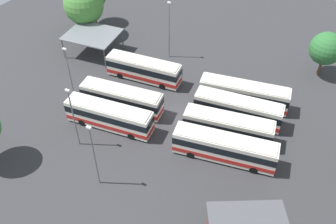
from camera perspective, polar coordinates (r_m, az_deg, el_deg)
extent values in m
plane|color=#333335|center=(52.06, 1.56, -0.34)|extent=(95.11, 95.11, 0.00)
cube|color=silver|center=(53.55, 11.51, 2.72)|extent=(12.64, 5.03, 3.11)
cube|color=beige|center=(52.56, 11.74, 4.09)|extent=(12.12, 4.73, 0.14)
cube|color=black|center=(53.25, 11.58, 3.13)|extent=(12.71, 5.08, 1.00)
cube|color=red|center=(54.10, 11.38, 2.01)|extent=(12.71, 5.08, 0.62)
cube|color=black|center=(53.81, 5.10, 4.55)|extent=(0.49, 2.04, 1.14)
cylinder|color=black|center=(53.82, 7.11, 1.69)|extent=(1.04, 0.50, 1.00)
cylinder|color=black|center=(55.60, 7.64, 3.17)|extent=(1.04, 0.50, 1.00)
cylinder|color=black|center=(53.49, 15.14, 0.00)|extent=(1.04, 0.50, 1.00)
cylinder|color=black|center=(55.28, 15.41, 1.54)|extent=(1.04, 0.50, 1.00)
cube|color=silver|center=(50.90, 10.63, 0.41)|extent=(11.93, 4.34, 3.11)
cube|color=beige|center=(49.85, 10.86, 1.81)|extent=(11.44, 4.07, 0.14)
cube|color=black|center=(50.57, 10.70, 0.83)|extent=(12.00, 4.39, 1.00)
cube|color=red|center=(51.47, 10.51, -0.31)|extent=(12.00, 4.39, 0.62)
cube|color=black|center=(51.35, 4.37, 2.46)|extent=(0.39, 2.06, 1.14)
cylinder|color=black|center=(51.38, 6.24, -0.57)|extent=(1.03, 0.45, 1.00)
cylinder|color=black|center=(53.09, 6.94, 1.03)|extent=(1.03, 0.45, 1.00)
cylinder|color=black|center=(50.75, 14.11, -2.52)|extent=(1.03, 0.45, 1.00)
cylinder|color=black|center=(52.48, 14.55, -0.84)|extent=(1.03, 0.45, 1.00)
cube|color=silver|center=(48.16, 9.16, -2.28)|extent=(11.61, 4.81, 3.11)
cube|color=beige|center=(47.05, 9.37, -0.87)|extent=(11.13, 4.51, 0.14)
cube|color=black|center=(47.82, 9.23, -1.85)|extent=(11.68, 4.85, 1.00)
cube|color=red|center=(48.77, 9.05, -3.01)|extent=(11.68, 4.85, 0.62)
cube|color=black|center=(48.46, 2.67, -0.35)|extent=(0.49, 2.05, 1.14)
cylinder|color=black|center=(48.65, 4.68, -3.46)|extent=(1.04, 0.50, 1.00)
cylinder|color=black|center=(50.28, 5.34, -1.65)|extent=(1.04, 0.50, 1.00)
cylinder|color=black|center=(48.19, 12.82, -5.23)|extent=(1.04, 0.50, 1.00)
cylinder|color=black|center=(49.83, 13.20, -3.34)|extent=(1.04, 0.50, 1.00)
cube|color=silver|center=(45.58, 8.65, -5.43)|extent=(12.69, 5.03, 3.11)
cube|color=beige|center=(44.41, 8.86, -4.02)|extent=(12.16, 4.72, 0.14)
cube|color=black|center=(45.22, 8.71, -5.01)|extent=(12.76, 5.07, 1.00)
cube|color=red|center=(46.22, 8.54, -6.16)|extent=(12.76, 5.07, 0.62)
cube|color=black|center=(45.97, 1.13, -3.22)|extent=(0.48, 2.05, 1.14)
cylinder|color=black|center=(46.22, 3.50, -6.54)|extent=(1.04, 0.50, 1.00)
cylinder|color=black|center=(47.75, 4.24, -4.53)|extent=(1.04, 0.50, 1.00)
cylinder|color=black|center=(45.74, 12.95, -8.63)|extent=(1.04, 0.50, 1.00)
cylinder|color=black|center=(47.29, 13.35, -6.52)|extent=(1.04, 0.50, 1.00)
cube|color=silver|center=(57.26, -3.73, 6.51)|extent=(11.73, 4.06, 3.11)
cube|color=beige|center=(56.33, -3.80, 7.85)|extent=(11.25, 3.80, 0.14)
cube|color=black|center=(56.97, -3.75, 6.91)|extent=(11.79, 4.11, 1.00)
cube|color=red|center=(57.77, -3.69, 5.81)|extent=(11.79, 4.11, 0.62)
cube|color=black|center=(59.27, -8.86, 8.13)|extent=(0.34, 2.07, 1.14)
cylinder|color=black|center=(58.62, -7.33, 5.54)|extent=(1.03, 0.43, 1.00)
cylinder|color=black|center=(60.25, -6.30, 6.78)|extent=(1.03, 0.43, 1.00)
cylinder|color=black|center=(56.03, -0.86, 3.95)|extent=(1.03, 0.43, 1.00)
cylinder|color=black|center=(57.73, 0.04, 5.28)|extent=(1.03, 0.43, 1.00)
cube|color=silver|center=(52.10, -7.10, 2.05)|extent=(11.82, 4.40, 3.11)
cube|color=beige|center=(51.08, -7.25, 3.44)|extent=(11.33, 4.13, 0.14)
cube|color=black|center=(51.78, -7.15, 2.47)|extent=(11.88, 4.45, 1.00)
cube|color=red|center=(52.66, -7.02, 1.32)|extent=(11.88, 4.45, 0.62)
cube|color=black|center=(54.20, -12.68, 3.87)|extent=(0.40, 2.06, 1.14)
cylinder|color=black|center=(53.68, -10.96, 1.03)|extent=(1.04, 0.46, 1.00)
cylinder|color=black|center=(55.17, -9.81, 2.52)|extent=(1.04, 0.46, 1.00)
cylinder|color=black|center=(50.97, -3.92, -0.80)|extent=(1.04, 0.46, 1.00)
cylinder|color=black|center=(52.54, -2.91, 0.82)|extent=(1.04, 0.46, 1.00)
cube|color=silver|center=(49.65, -8.97, -0.61)|extent=(12.02, 4.35, 3.11)
cube|color=beige|center=(48.57, -9.17, 0.80)|extent=(11.52, 4.08, 0.14)
cube|color=black|center=(49.31, -9.03, -0.18)|extent=(12.09, 4.40, 1.00)
cube|color=red|center=(50.23, -8.86, -1.34)|extent=(12.09, 4.40, 0.62)
cube|color=black|center=(51.92, -14.79, 1.46)|extent=(0.39, 2.06, 1.14)
cylinder|color=black|center=(51.43, -13.00, -1.55)|extent=(1.03, 0.45, 1.00)
cylinder|color=black|center=(52.81, -11.73, 0.08)|extent=(1.03, 0.45, 1.00)
cylinder|color=black|center=(48.52, -5.62, -3.70)|extent=(1.03, 0.45, 1.00)
cylinder|color=black|center=(49.98, -4.50, -1.91)|extent=(1.03, 0.45, 1.00)
cube|color=slate|center=(63.60, -11.54, 11.56)|extent=(9.23, 7.98, 0.20)
cylinder|color=#59595B|center=(64.41, -15.71, 9.27)|extent=(0.20, 0.20, 3.51)
cylinder|color=#59595B|center=(68.68, -12.82, 12.00)|extent=(0.20, 0.20, 3.51)
cylinder|color=#59595B|center=(60.53, -9.62, 8.04)|extent=(0.20, 0.20, 3.51)
cylinder|color=#59595B|center=(65.06, -6.94, 10.96)|extent=(0.20, 0.20, 3.51)
cylinder|color=slate|center=(46.37, -14.15, -1.11)|extent=(0.16, 0.16, 8.64)
cube|color=silver|center=(43.50, -15.13, 3.21)|extent=(0.56, 0.28, 0.20)
cylinder|color=slate|center=(55.48, -14.85, 5.97)|extent=(0.16, 0.16, 7.26)
cube|color=silver|center=(53.41, -15.56, 9.26)|extent=(0.56, 0.28, 0.20)
cylinder|color=slate|center=(60.86, 0.17, 12.20)|extent=(0.16, 0.16, 9.50)
cube|color=silver|center=(58.56, 0.18, 16.38)|extent=(0.56, 0.28, 0.20)
cylinder|color=slate|center=(41.44, -11.13, -6.86)|extent=(0.16, 0.16, 8.81)
cube|color=silver|center=(38.16, -12.02, -2.33)|extent=(0.56, 0.28, 0.20)
cylinder|color=brown|center=(73.48, -11.09, 14.37)|extent=(0.44, 0.44, 3.53)
cylinder|color=brown|center=(63.14, 22.20, 6.34)|extent=(0.44, 0.44, 2.63)
sphere|color=#2D6B33|center=(61.37, 23.02, 8.92)|extent=(4.98, 4.98, 4.98)
cylinder|color=brown|center=(69.97, -12.22, 12.48)|extent=(0.44, 0.44, 3.05)
sphere|color=#478438|center=(67.94, -12.77, 15.72)|extent=(6.87, 6.87, 6.87)
cylinder|color=black|center=(60.28, 0.32, 6.50)|extent=(4.10, 4.10, 0.01)
cylinder|color=black|center=(59.33, 0.81, 5.83)|extent=(3.02, 3.02, 0.01)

